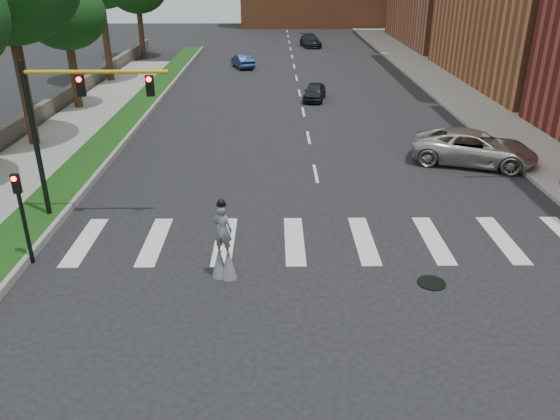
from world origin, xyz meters
name	(u,v)px	position (x,y,z in m)	size (l,w,h in m)	color
ground_plane	(332,254)	(0.00, 0.00, 0.00)	(160.00, 160.00, 0.00)	black
grass_median	(135,111)	(-11.50, 20.00, 0.12)	(2.00, 60.00, 0.25)	#133B10
median_curb	(151,110)	(-10.45, 20.00, 0.14)	(0.20, 60.00, 0.28)	gray
sidewalk_left	(33,159)	(-14.50, 10.00, 0.09)	(4.00, 60.00, 0.18)	gray
sidewalk_right	(462,94)	(12.50, 25.00, 0.09)	(5.00, 90.00, 0.18)	gray
stone_wall	(64,98)	(-17.00, 22.00, 0.55)	(0.50, 56.00, 1.10)	#514C46
manhole	(431,283)	(3.00, -2.00, 0.02)	(0.90, 0.90, 0.04)	black
traffic_signal	(64,117)	(-9.78, 3.00, 4.15)	(5.30, 0.23, 6.20)	black
secondary_signal	(22,211)	(-10.30, -0.50, 1.95)	(0.25, 0.21, 3.23)	black
stilt_performer	(223,248)	(-3.66, -1.50, 1.07)	(0.82, 0.62, 2.75)	#372116
suv_crossing	(474,148)	(8.08, 9.36, 0.84)	(2.80, 6.07, 1.69)	#B9B6AF
car_near	(315,92)	(1.00, 23.56, 0.62)	(1.46, 3.62, 1.23)	black
car_mid	(243,61)	(-5.03, 37.28, 0.65)	(1.38, 3.94, 1.30)	navy
car_far	(310,41)	(2.46, 51.71, 0.70)	(1.96, 4.82, 1.40)	black
tree_3	(65,15)	(-15.63, 20.96, 6.20)	(5.24, 5.24, 8.48)	#372116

